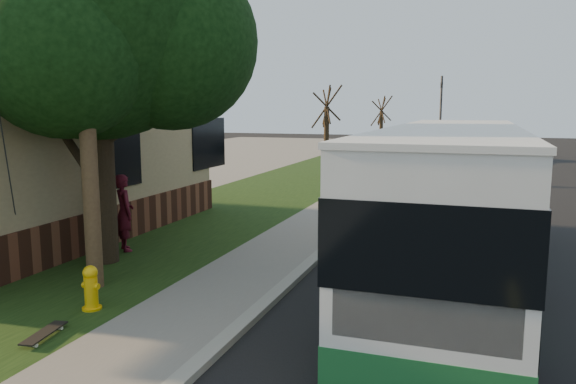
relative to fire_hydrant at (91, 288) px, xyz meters
The scene contains 17 objects.
ground 2.64m from the fire_hydrant, ahead, with size 120.00×120.00×0.00m, color black.
road 11.99m from the fire_hydrant, 56.58° to the left, with size 8.00×80.00×0.01m, color black.
curb 10.34m from the fire_hydrant, 75.43° to the left, with size 0.25×80.00×0.12m, color gray.
sidewalk 10.13m from the fire_hydrant, 80.91° to the left, with size 2.00×80.00×0.08m, color slate.
grass_verge 10.19m from the fire_hydrant, 100.76° to the left, with size 5.00×80.00×0.07m, color black.
building_lot 15.55m from the fire_hydrant, 139.96° to the left, with size 15.00×80.00×0.04m, color slate.
fire_hydrant is the anchor object (origin of this frame).
utility_pole 4.37m from the fire_hydrant, 125.38° to the left, with size 2.86×3.21×9.07m.
leafy_tree 5.65m from the fire_hydrant, 120.67° to the left, with size 6.30×6.00×7.80m.
bare_tree_near 18.10m from the fire_hydrant, 92.86° to the left, with size 1.38×1.21×4.31m.
bare_tree_far 30.04m from the fire_hydrant, 90.76° to the left, with size 1.38×1.21×4.03m.
traffic_signal 34.25m from the fire_hydrant, 84.79° to the left, with size 0.18×0.22×5.50m.
transit_bus 6.85m from the fire_hydrant, 36.43° to the left, with size 2.54×11.02×2.98m.
skateboarder 3.91m from the fire_hydrant, 117.00° to the left, with size 0.65×0.42×1.77m, color #4F0F1D.
skateboard_main 1.22m from the fire_hydrant, 85.16° to the right, with size 0.36×0.91×0.08m.
dumpster 9.15m from the fire_hydrant, 137.79° to the left, with size 1.59×1.30×1.35m.
distant_car 31.25m from the fire_hydrant, 78.59° to the left, with size 2.03×5.05×1.72m, color black.
Camera 1 is at (3.32, -7.29, 3.36)m, focal length 35.00 mm.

